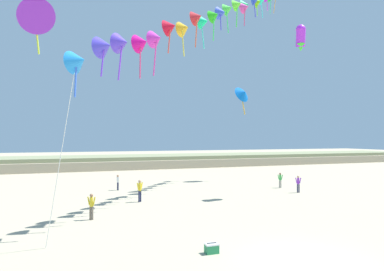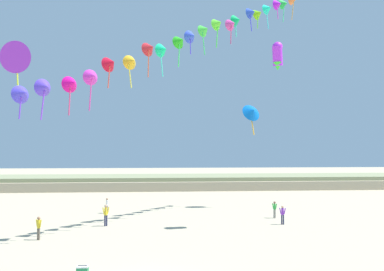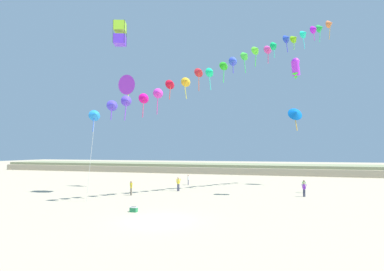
% 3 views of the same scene
% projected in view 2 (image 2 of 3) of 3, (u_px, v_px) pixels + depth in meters
% --- Properties ---
extents(dune_ridge, '(120.00, 12.45, 1.98)m').
position_uv_depth(dune_ridge, '(155.00, 182.00, 66.16)').
color(dune_ridge, tan).
rests_on(dune_ridge, ground).
extents(person_near_left, '(0.51, 0.38, 1.61)m').
position_uv_depth(person_near_left, '(39.00, 226.00, 28.09)').
color(person_near_left, '#726656').
rests_on(person_near_left, ground).
extents(person_near_right, '(0.57, 0.39, 1.75)m').
position_uv_depth(person_near_right, '(106.00, 214.00, 33.18)').
color(person_near_right, '#282D4C').
rests_on(person_near_right, ground).
extents(person_mid_center, '(0.39, 0.46, 1.51)m').
position_uv_depth(person_mid_center, '(275.00, 208.00, 37.06)').
color(person_mid_center, gray).
rests_on(person_mid_center, ground).
extents(person_far_left, '(0.53, 0.30, 1.57)m').
position_uv_depth(person_far_left, '(283.00, 214.00, 33.89)').
color(person_far_left, '#282D4C').
rests_on(person_far_left, ground).
extents(person_far_right, '(0.24, 0.51, 1.48)m').
position_uv_depth(person_far_right, '(107.00, 204.00, 39.83)').
color(person_far_right, '#282D4C').
rests_on(person_far_right, ground).
extents(kite_banner_string, '(26.34, 21.99, 23.70)m').
position_uv_depth(kite_banner_string, '(193.00, 36.00, 34.24)').
color(kite_banner_string, '#238DF0').
extents(large_kite_low_lead, '(2.47, 2.15, 3.66)m').
position_uv_depth(large_kite_low_lead, '(252.00, 111.00, 44.26)').
color(large_kite_low_lead, blue).
extents(large_kite_high_solo, '(2.78, 1.44, 4.12)m').
position_uv_depth(large_kite_high_solo, '(18.00, 58.00, 33.83)').
color(large_kite_high_solo, purple).
extents(large_kite_outer_drift, '(1.23, 1.38, 2.32)m').
position_uv_depth(large_kite_outer_drift, '(278.00, 55.00, 32.94)').
color(large_kite_outer_drift, '#C12FF0').
extents(beach_cooler, '(0.58, 0.41, 0.46)m').
position_uv_depth(beach_cooler, '(82.00, 270.00, 20.31)').
color(beach_cooler, '#23844C').
rests_on(beach_cooler, ground).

